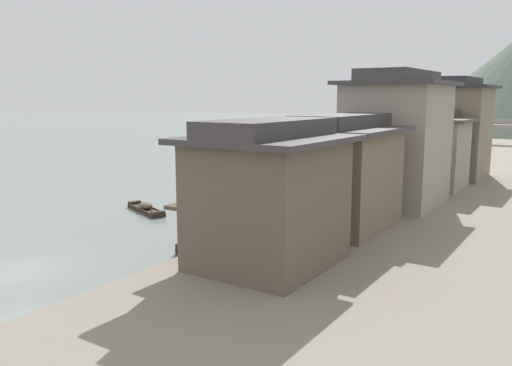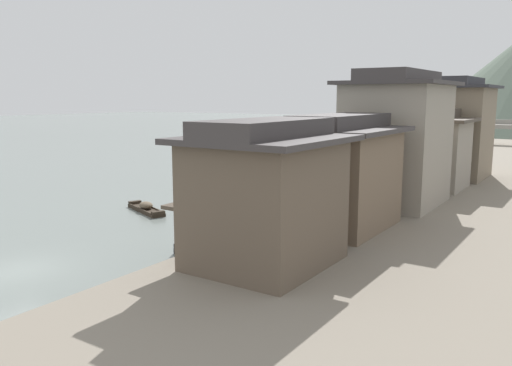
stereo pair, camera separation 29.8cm
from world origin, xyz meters
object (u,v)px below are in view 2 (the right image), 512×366
boat_moored_nearest (425,165)px  mooring_post_dock_near (192,244)px  mooring_post_dock_far (346,190)px  boat_crossing_west (146,208)px  boat_moored_far (301,168)px  boat_midriver_drifting (341,196)px  house_waterfront_tall (396,139)px  house_waterfront_narrow (428,149)px  boat_moored_third (384,181)px  house_waterfront_second (340,173)px  mooring_post_dock_mid (284,212)px  house_waterfront_far (452,129)px  boat_moored_second (409,168)px  boat_upstream_distant (301,208)px  stone_bridge (437,129)px  boat_midriver_upstream (217,240)px  house_waterfront_nearest (265,195)px

boat_moored_nearest → mooring_post_dock_near: size_ratio=4.88×
mooring_post_dock_far → boat_crossing_west: bearing=-141.7°
boat_moored_far → boat_midriver_drifting: boat_moored_far is taller
boat_crossing_west → house_waterfront_tall: house_waterfront_tall is taller
boat_crossing_west → house_waterfront_narrow: 22.11m
boat_moored_third → boat_moored_far: bearing=164.3°
boat_moored_third → boat_crossing_west: boat_crossing_west is taller
boat_moored_third → house_waterfront_second: size_ratio=0.82×
house_waterfront_narrow → mooring_post_dock_mid: size_ratio=7.76×
house_waterfront_tall → boat_moored_nearest: bearing=101.6°
house_waterfront_far → boat_moored_second: bearing=126.7°
boat_moored_far → house_waterfront_far: house_waterfront_far is taller
boat_moored_third → mooring_post_dock_mid: 21.78m
mooring_post_dock_mid → mooring_post_dock_far: bearing=90.0°
boat_moored_third → mooring_post_dock_far: (1.81, -12.90, 1.19)m
boat_upstream_distant → mooring_post_dock_near: mooring_post_dock_near is taller
house_waterfront_narrow → boat_moored_nearest: bearing=105.8°
house_waterfront_second → mooring_post_dock_far: 9.66m
mooring_post_dock_near → stone_bridge: stone_bridge is taller
boat_moored_second → boat_moored_third: boat_moored_second is taller
boat_midriver_upstream → house_waterfront_narrow: bearing=74.0°
house_waterfront_second → mooring_post_dock_near: (-3.42, -8.27, -2.53)m
house_waterfront_second → mooring_post_dock_near: bearing=-112.4°
mooring_post_dock_mid → mooring_post_dock_near: bearing=-90.0°
boat_upstream_distant → mooring_post_dock_near: 14.17m
house_waterfront_far → house_waterfront_nearest: bearing=-90.9°
mooring_post_dock_mid → house_waterfront_nearest: bearing=-64.9°
boat_crossing_west → house_waterfront_second: bearing=0.9°
boat_moored_third → house_waterfront_narrow: 9.02m
boat_midriver_drifting → house_waterfront_tall: 8.68m
boat_moored_far → house_waterfront_tall: bearing=-45.6°
house_waterfront_tall → house_waterfront_second: bearing=-92.6°
house_waterfront_second → house_waterfront_narrow: (0.36, 15.57, 0.01)m
mooring_post_dock_far → boat_upstream_distant: bearing=-125.2°
boat_moored_third → boat_moored_far: 11.09m
boat_moored_second → boat_crossing_west: 32.12m
boat_moored_nearest → house_waterfront_second: (5.23, -35.31, 3.78)m
house_waterfront_far → mooring_post_dock_mid: bearing=-100.1°
boat_moored_nearest → house_waterfront_far: bearing=-66.2°
boat_midriver_upstream → boat_midriver_drifting: bearing=90.1°
boat_midriver_drifting → mooring_post_dock_near: size_ratio=4.58×
house_waterfront_tall → mooring_post_dock_near: house_waterfront_tall is taller
house_waterfront_nearest → house_waterfront_tall: 15.62m
boat_moored_second → boat_moored_far: (-10.16, -6.09, -0.08)m
boat_moored_second → house_waterfront_tall: (6.11, -22.68, 4.97)m
boat_upstream_distant → boat_crossing_west: 10.92m
boat_moored_far → house_waterfront_far: (16.45, -2.34, 5.05)m
house_waterfront_tall → mooring_post_dock_near: bearing=-103.1°
mooring_post_dock_near → stone_bridge: bearing=95.9°
boat_moored_nearest → house_waterfront_second: size_ratio=0.63×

